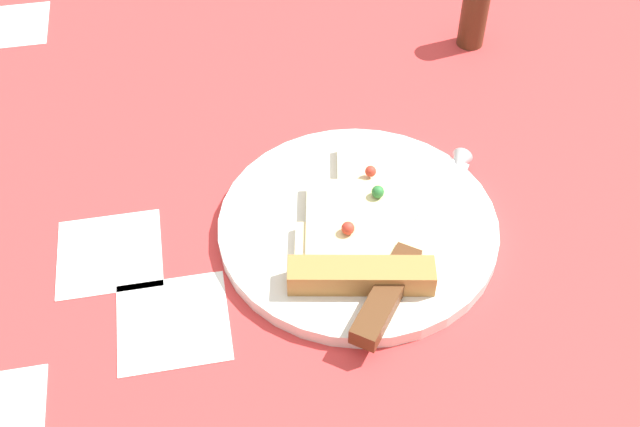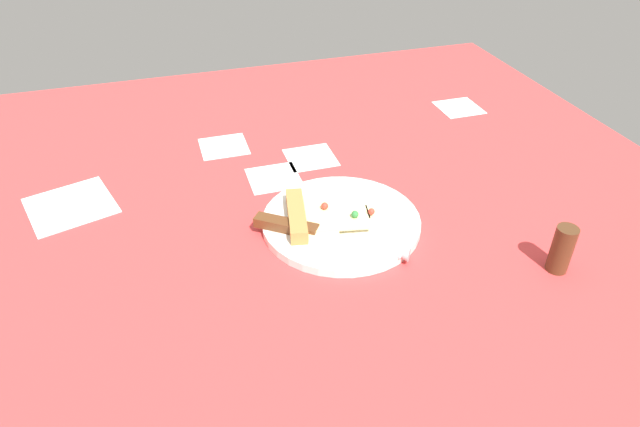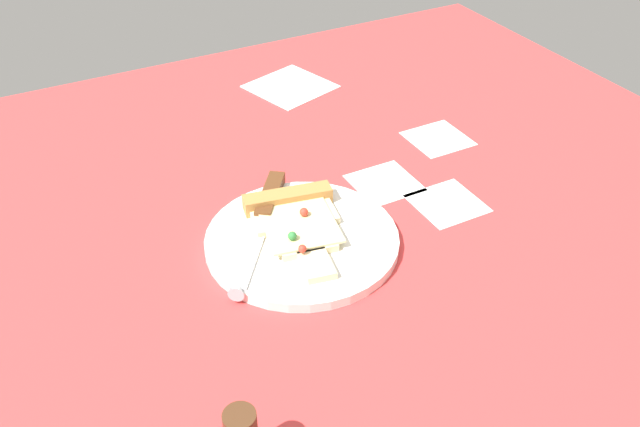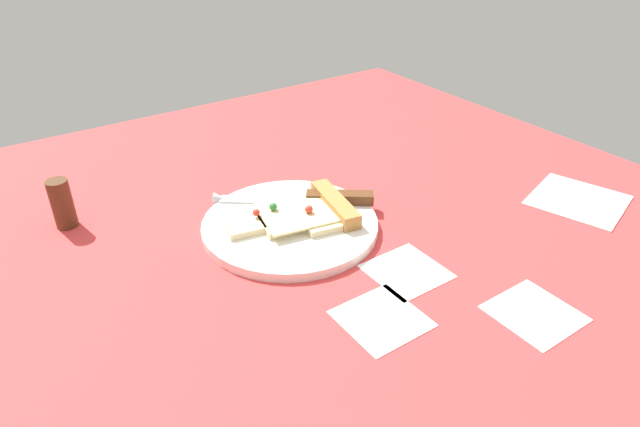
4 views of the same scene
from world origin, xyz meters
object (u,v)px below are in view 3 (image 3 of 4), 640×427
(pizza_slice, at_px, (296,220))
(napkin, at_px, (290,86))
(plate, at_px, (302,240))
(knife, at_px, (263,217))

(pizza_slice, distance_m, napkin, 0.43)
(plate, xyz_separation_m, napkin, (0.18, 0.41, -0.00))
(knife, bearing_deg, plate, 156.58)
(pizza_slice, xyz_separation_m, knife, (-0.04, 0.03, -0.00))
(napkin, bearing_deg, knife, -120.83)
(pizza_slice, relative_size, knife, 0.91)
(pizza_slice, xyz_separation_m, napkin, (0.18, 0.39, -0.02))
(pizza_slice, bearing_deg, plate, 90.24)
(pizza_slice, distance_m, knife, 0.04)
(plate, relative_size, napkin, 1.92)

